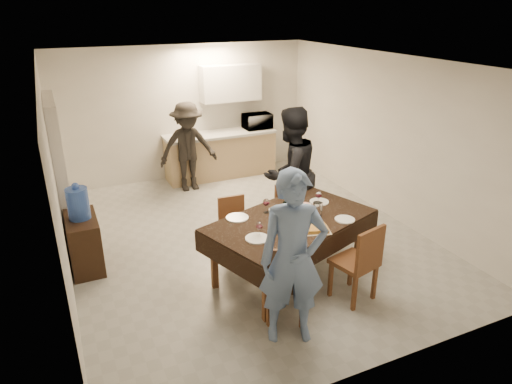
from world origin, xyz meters
TOP-DOWN VIEW (x-y plane):
  - floor at (0.00, 0.00)m, footprint 5.00×6.00m
  - ceiling at (0.00, 0.00)m, footprint 5.00×6.00m
  - wall_back at (0.00, 3.00)m, footprint 5.00×0.02m
  - wall_front at (0.00, -3.00)m, footprint 5.00×0.02m
  - wall_left at (-2.50, 0.00)m, footprint 0.02×6.00m
  - wall_right at (2.50, 0.00)m, footprint 0.02×6.00m
  - stub_partition at (-2.42, 1.20)m, footprint 0.15×1.40m
  - kitchen_base_cabinet at (0.60, 2.68)m, footprint 2.20×0.60m
  - kitchen_worktop at (0.60, 2.68)m, footprint 2.24×0.64m
  - upper_cabinet at (0.90, 2.82)m, footprint 1.20×0.34m
  - dining_table at (0.11, -1.19)m, footprint 2.35×1.83m
  - chair_near_left at (-0.34, -2.03)m, footprint 0.60×0.63m
  - chair_near_right at (0.56, -2.03)m, footprint 0.55×0.56m
  - chair_far_left at (-0.34, -0.52)m, footprint 0.40×0.41m
  - chair_far_right at (0.56, -0.52)m, footprint 0.41×0.41m
  - console at (-2.28, 0.11)m, footprint 0.39×0.79m
  - water_jug at (-2.28, 0.11)m, footprint 0.28×0.28m
  - wine_bottle at (0.06, -1.14)m, footprint 0.08×0.08m
  - water_pitcher at (0.46, -1.24)m, footprint 0.12×0.12m
  - savoury_tart at (0.21, -1.57)m, footprint 0.45×0.39m
  - salad_bowl at (0.41, -1.01)m, footprint 0.18×0.18m
  - mushroom_dish at (0.06, -0.91)m, footprint 0.22×0.22m
  - wine_glass_a at (-0.44, -1.44)m, footprint 0.08×0.08m
  - wine_glass_b at (0.66, -0.94)m, footprint 0.08×0.08m
  - wine_glass_c at (-0.09, -0.89)m, footprint 0.09×0.09m
  - plate_near_left at (-0.49, -1.49)m, footprint 0.28×0.28m
  - plate_near_right at (0.71, -1.49)m, footprint 0.25×0.25m
  - plate_far_left at (-0.49, -0.89)m, footprint 0.28×0.28m
  - plate_far_right at (0.71, -0.89)m, footprint 0.26×0.26m
  - microwave at (1.42, 2.68)m, footprint 0.56×0.38m
  - person_near at (-0.44, -2.24)m, footprint 0.80×0.65m
  - person_far at (0.66, -0.14)m, footprint 1.13×1.00m
  - person_kitchen at (-0.20, 2.23)m, footprint 1.08×0.62m

SIDE VIEW (x-z plane):
  - floor at x=0.00m, z-range -0.01..0.01m
  - console at x=-2.28m, z-range 0.00..0.73m
  - kitchen_base_cabinet at x=0.60m, z-range 0.00..0.86m
  - chair_far_left at x=-0.34m, z-range 0.29..0.74m
  - chair_far_right at x=0.56m, z-range 0.30..0.78m
  - chair_near_left at x=-0.34m, z-range 0.33..0.86m
  - chair_near_right at x=0.56m, z-range 0.34..0.88m
  - dining_table at x=0.11m, z-range 0.37..1.17m
  - plate_near_right at x=0.71m, z-range 0.81..0.82m
  - plate_far_right at x=0.71m, z-range 0.81..0.82m
  - plate_near_left at x=-0.49m, z-range 0.81..0.82m
  - plate_far_left at x=-0.49m, z-range 0.81..0.82m
  - mushroom_dish at x=0.06m, z-range 0.81..0.84m
  - savoury_tart at x=0.21m, z-range 0.81..0.85m
  - person_kitchen at x=-0.20m, z-range 0.00..1.67m
  - salad_bowl at x=0.41m, z-range 0.81..0.88m
  - kitchen_worktop at x=0.60m, z-range 0.86..0.91m
  - water_pitcher at x=0.46m, z-range 0.81..0.99m
  - wine_glass_b at x=0.66m, z-range 0.81..0.99m
  - wine_glass_a at x=-0.44m, z-range 0.81..1.00m
  - wine_glass_c at x=-0.09m, z-range 0.81..1.00m
  - water_jug at x=-2.28m, z-range 0.73..1.14m
  - person_near at x=-0.44m, z-range 0.00..1.88m
  - wine_bottle at x=0.06m, z-range 0.81..1.11m
  - person_far at x=0.66m, z-range 0.00..1.96m
  - stub_partition at x=-2.42m, z-range 0.00..2.10m
  - microwave at x=1.42m, z-range 0.91..1.22m
  - wall_back at x=0.00m, z-range 0.00..2.60m
  - wall_front at x=0.00m, z-range 0.00..2.60m
  - wall_left at x=-2.50m, z-range 0.00..2.60m
  - wall_right at x=2.50m, z-range 0.00..2.60m
  - upper_cabinet at x=0.90m, z-range 1.50..2.20m
  - ceiling at x=0.00m, z-range 2.59..2.61m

